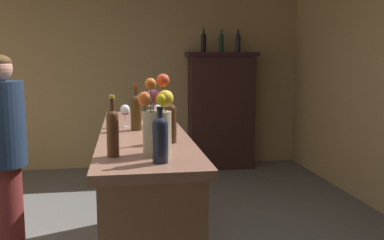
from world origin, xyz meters
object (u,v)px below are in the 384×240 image
(bar_counter, at_px, (144,204))
(wine_glass_rear, at_px, (153,103))
(display_bottle_midleft, at_px, (221,42))
(wine_bottle_chardonnay, at_px, (170,121))
(wine_bottle_malbec, at_px, (113,130))
(wine_glass_front, at_px, (158,111))
(wine_bottle_syrah, at_px, (136,110))
(display_bottle_center, at_px, (238,42))
(wine_glass_mid, at_px, (151,105))
(patron_tall, at_px, (3,154))
(wine_glass_spare, at_px, (125,111))
(flower_arrangement, at_px, (157,121))
(display_bottle_left, at_px, (204,42))
(wine_bottle_merlot, at_px, (160,137))
(display_cabinet, at_px, (221,108))
(cheese_plate, at_px, (143,123))

(bar_counter, bearing_deg, wine_glass_rear, 80.99)
(wine_glass_rear, height_order, display_bottle_midleft, display_bottle_midleft)
(wine_bottle_chardonnay, bearing_deg, wine_bottle_malbec, -135.13)
(wine_bottle_chardonnay, distance_m, wine_glass_front, 0.62)
(wine_bottle_syrah, distance_m, display_bottle_center, 3.40)
(wine_bottle_syrah, distance_m, wine_glass_rear, 0.84)
(wine_bottle_chardonnay, relative_size, wine_glass_rear, 2.02)
(wine_bottle_syrah, bearing_deg, wine_glass_mid, 76.83)
(wine_glass_rear, bearing_deg, patron_tall, -151.34)
(wine_bottle_syrah, distance_m, wine_bottle_malbec, 0.83)
(bar_counter, bearing_deg, wine_glass_spare, 120.95)
(flower_arrangement, bearing_deg, wine_glass_mid, 87.47)
(wine_bottle_malbec, distance_m, display_bottle_left, 4.02)
(wine_glass_spare, bearing_deg, wine_bottle_merlot, -82.03)
(wine_glass_spare, relative_size, flower_arrangement, 0.40)
(wine_bottle_malbec, distance_m, wine_bottle_merlot, 0.28)
(wine_bottle_chardonnay, distance_m, wine_glass_mid, 1.13)
(wine_bottle_merlot, height_order, display_bottle_midleft, display_bottle_midleft)
(display_cabinet, distance_m, wine_bottle_merlot, 4.16)
(wine_glass_rear, xyz_separation_m, cheese_plate, (-0.12, -0.54, -0.11))
(patron_tall, bearing_deg, display_cabinet, 43.28)
(bar_counter, bearing_deg, flower_arrangement, -86.73)
(wine_bottle_syrah, bearing_deg, wine_bottle_merlot, -85.09)
(display_cabinet, bearing_deg, display_bottle_midleft, 180.00)
(display_bottle_left, height_order, display_bottle_midleft, display_bottle_midleft)
(wine_bottle_chardonnay, relative_size, display_bottle_center, 0.98)
(flower_arrangement, distance_m, display_bottle_midleft, 4.01)
(display_cabinet, relative_size, display_bottle_center, 5.27)
(wine_bottle_malbec, bearing_deg, display_bottle_left, 72.69)
(flower_arrangement, distance_m, display_bottle_left, 3.94)
(wine_glass_rear, xyz_separation_m, flower_arrangement, (-0.09, -1.63, 0.07))
(bar_counter, xyz_separation_m, wine_glass_rear, (0.14, 0.85, 0.64))
(wine_glass_front, bearing_deg, wine_bottle_merlot, -94.01)
(display_bottle_midleft, relative_size, patron_tall, 0.21)
(wine_bottle_merlot, relative_size, display_bottle_center, 0.86)
(display_bottle_midleft, distance_m, display_bottle_center, 0.24)
(wine_bottle_syrah, relative_size, wine_bottle_chardonnay, 1.05)
(wine_glass_mid, bearing_deg, wine_glass_spare, -115.38)
(display_bottle_midleft, relative_size, display_bottle_center, 1.08)
(display_bottle_left, bearing_deg, wine_glass_spare, -111.65)
(bar_counter, bearing_deg, patron_tall, 166.76)
(display_bottle_center, bearing_deg, wine_bottle_malbec, -113.88)
(wine_glass_mid, bearing_deg, wine_glass_front, -88.45)
(wine_bottle_merlot, height_order, display_bottle_left, display_bottle_left)
(wine_bottle_syrah, distance_m, wine_bottle_merlot, 0.99)
(display_bottle_center, bearing_deg, display_bottle_midleft, 180.00)
(wine_bottle_merlot, relative_size, wine_glass_mid, 1.87)
(wine_glass_mid, bearing_deg, bar_counter, -99.15)
(flower_arrangement, bearing_deg, wine_bottle_malbec, -176.32)
(wine_glass_spare, bearing_deg, wine_bottle_syrah, -64.83)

